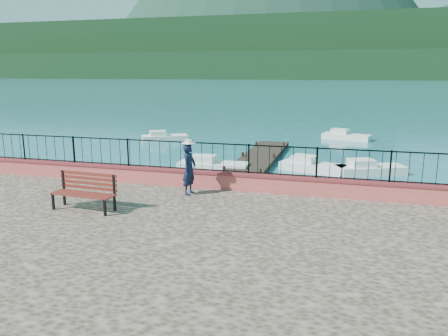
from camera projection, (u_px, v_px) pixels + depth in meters
The scene contains 14 objects.
ground at pixel (228, 272), 11.31m from camera, with size 2000.00×2000.00×0.00m, color #19596B.
parapet at pixel (257, 182), 14.47m from camera, with size 28.00×0.46×0.58m, color #BE5144.
railing at pixel (258, 160), 14.30m from camera, with size 27.00×0.05×0.95m, color black.
dock at pixel (250, 167), 23.09m from camera, with size 2.00×16.00×0.30m, color #2D231C.
far_forest at pixel (344, 66), 291.58m from camera, with size 900.00×60.00×18.00m, color black.
foothills at pixel (346, 50), 345.22m from camera, with size 900.00×120.00×44.00m, color black.
park_bench at pixel (84, 199), 12.47m from camera, with size 1.93×0.74×1.05m.
person at pixel (189, 169), 13.96m from camera, with size 0.61×0.40×1.66m, color black.
hat at pixel (189, 141), 13.77m from camera, with size 0.44×0.44×0.12m, color white.
boat_0 at pixel (213, 163), 22.87m from camera, with size 3.67×1.30×0.80m, color silver.
boat_1 at pixel (313, 164), 22.70m from camera, with size 3.33×1.30×0.80m, color silver.
boat_2 at pixel (371, 166), 22.05m from camera, with size 3.41×1.30×0.80m, color silver.
boat_3 at pixel (165, 136), 32.66m from camera, with size 3.36×1.30×0.80m, color silver.
boat_4 at pixel (347, 134), 33.30m from camera, with size 3.55×1.30×0.80m, color silver.
Camera 1 is at (2.69, -10.11, 5.08)m, focal length 35.00 mm.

